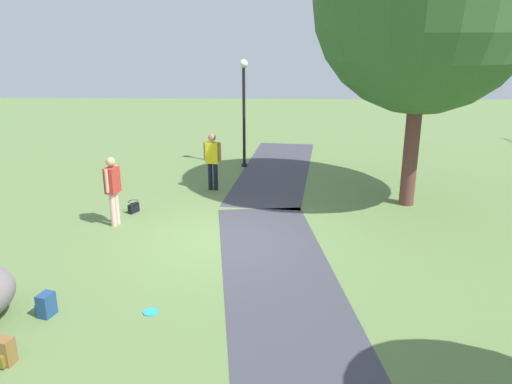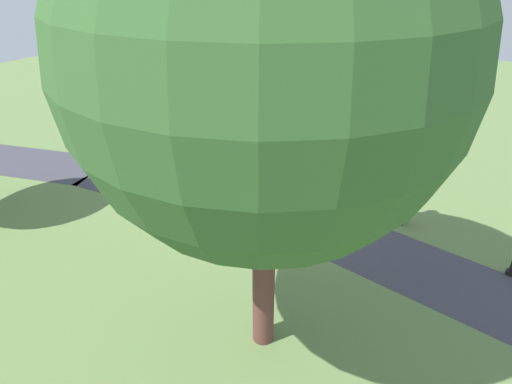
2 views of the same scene
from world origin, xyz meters
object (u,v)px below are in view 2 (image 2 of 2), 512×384
(large_shade_tree, at_px, (266,62))
(frisbee_on_grass, at_px, (210,161))
(woman_with_handbag, at_px, (338,142))
(man_near_boulder, at_px, (408,192))
(spare_backpack_on_lawn, at_px, (235,139))
(backpack_by_boulder, at_px, (209,132))
(lawn_boulder, at_px, (247,122))
(handbag_on_grass, at_px, (357,174))

(large_shade_tree, bearing_deg, frisbee_on_grass, -45.08)
(woman_with_handbag, height_order, man_near_boulder, woman_with_handbag)
(large_shade_tree, distance_m, spare_backpack_on_lawn, 10.65)
(large_shade_tree, bearing_deg, backpack_by_boulder, -46.47)
(large_shade_tree, relative_size, frisbee_on_grass, 31.42)
(lawn_boulder, distance_m, frisbee_on_grass, 2.93)
(lawn_boulder, xyz_separation_m, handbag_on_grass, (-5.19, 1.34, -0.32))
(large_shade_tree, bearing_deg, lawn_boulder, -54.75)
(large_shade_tree, distance_m, lawn_boulder, 11.51)
(woman_with_handbag, bearing_deg, handbag_on_grass, 166.08)
(spare_backpack_on_lawn, bearing_deg, large_shade_tree, 128.15)
(lawn_boulder, xyz_separation_m, woman_with_handbag, (-4.33, 1.13, 0.52))
(man_near_boulder, bearing_deg, woman_with_handbag, -35.86)
(man_near_boulder, bearing_deg, spare_backpack_on_lawn, -16.29)
(large_shade_tree, relative_size, spare_backpack_on_lawn, 19.73)
(large_shade_tree, relative_size, woman_with_handbag, 4.66)
(handbag_on_grass, height_order, spare_backpack_on_lawn, spare_backpack_on_lawn)
(large_shade_tree, height_order, handbag_on_grass, large_shade_tree)
(large_shade_tree, distance_m, backpack_by_boulder, 11.44)
(spare_backpack_on_lawn, bearing_deg, woman_with_handbag, -179.48)
(backpack_by_boulder, distance_m, frisbee_on_grass, 2.27)
(woman_with_handbag, relative_size, backpack_by_boulder, 4.23)
(lawn_boulder, height_order, backpack_by_boulder, lawn_boulder)
(handbag_on_grass, relative_size, backpack_by_boulder, 0.91)
(man_near_boulder, bearing_deg, large_shade_tree, 78.15)
(frisbee_on_grass, bearing_deg, woman_with_handbag, -156.26)
(backpack_by_boulder, bearing_deg, large_shade_tree, 133.53)
(lawn_boulder, xyz_separation_m, spare_backpack_on_lawn, (-0.24, 1.17, -0.27))
(woman_with_handbag, relative_size, man_near_boulder, 1.01)
(frisbee_on_grass, bearing_deg, spare_backpack_on_lawn, -85.64)
(large_shade_tree, xyz_separation_m, lawn_boulder, (6.06, -8.57, -4.70))
(lawn_boulder, relative_size, woman_with_handbag, 1.18)
(man_near_boulder, relative_size, backpack_by_boulder, 4.20)
(man_near_boulder, distance_m, spare_backpack_on_lawn, 7.28)
(woman_with_handbag, bearing_deg, spare_backpack_on_lawn, 0.52)
(backpack_by_boulder, bearing_deg, frisbee_on_grass, 128.56)
(lawn_boulder, distance_m, man_near_boulder, 7.88)
(lawn_boulder, relative_size, backpack_by_boulder, 5.00)
(backpack_by_boulder, relative_size, frisbee_on_grass, 1.59)
(large_shade_tree, height_order, woman_with_handbag, large_shade_tree)
(handbag_on_grass, bearing_deg, spare_backpack_on_lawn, -2.05)
(frisbee_on_grass, bearing_deg, backpack_by_boulder, -51.44)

